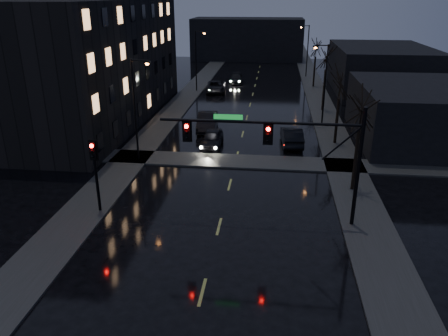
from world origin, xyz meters
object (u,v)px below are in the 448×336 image
(oncoming_car_a, at_px, (212,138))
(oncoming_car_b, at_px, (208,122))
(lead_car, at_px, (292,136))
(oncoming_car_c, at_px, (216,87))
(oncoming_car_d, at_px, (236,78))

(oncoming_car_a, bearing_deg, oncoming_car_b, 102.76)
(oncoming_car_a, xyz_separation_m, lead_car, (6.93, 1.30, 0.06))
(oncoming_car_a, relative_size, oncoming_car_c, 0.80)
(oncoming_car_c, bearing_deg, oncoming_car_d, 67.53)
(oncoming_car_b, xyz_separation_m, oncoming_car_c, (-1.53, 17.83, -0.10))
(oncoming_car_c, xyz_separation_m, lead_car, (9.60, -21.42, 0.04))
(oncoming_car_d, relative_size, lead_car, 0.96)
(oncoming_car_a, bearing_deg, oncoming_car_d, 90.77)
(oncoming_car_b, distance_m, oncoming_car_c, 17.89)
(oncoming_car_a, height_order, oncoming_car_c, oncoming_car_c)
(oncoming_car_c, bearing_deg, oncoming_car_a, -88.68)
(lead_car, bearing_deg, oncoming_car_d, -79.48)
(oncoming_car_b, height_order, oncoming_car_c, oncoming_car_b)
(oncoming_car_b, xyz_separation_m, oncoming_car_d, (0.61, 24.79, -0.18))
(oncoming_car_c, bearing_deg, oncoming_car_b, -90.45)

